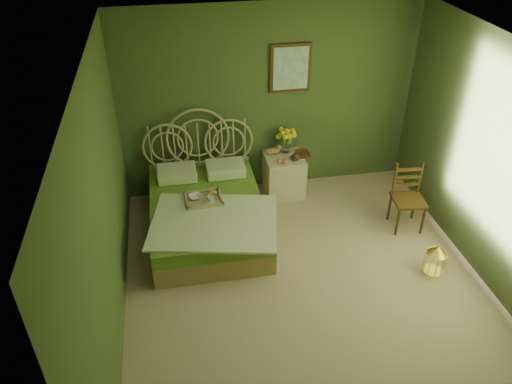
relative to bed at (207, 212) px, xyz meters
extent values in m
plane|color=tan|center=(0.98, -1.29, -0.29)|extent=(4.50, 4.50, 0.00)
plane|color=silver|center=(0.98, -1.29, 2.31)|extent=(4.50, 4.50, 0.00)
plane|color=#43562D|center=(0.98, 0.96, 1.01)|extent=(4.00, 0.00, 4.00)
plane|color=#43562D|center=(-1.02, -1.29, 1.01)|extent=(0.00, 4.50, 4.50)
plane|color=#43562D|center=(2.98, -1.29, 1.01)|extent=(0.00, 4.50, 4.50)
cube|color=#34200E|center=(1.26, 0.93, 1.46)|extent=(0.54, 0.03, 0.64)
cube|color=white|center=(1.26, 0.92, 1.46)|extent=(0.46, 0.01, 0.56)
cube|color=tan|center=(0.00, -0.06, -0.15)|extent=(1.38, 1.84, 0.28)
cube|color=#639C33|center=(0.00, -0.06, 0.08)|extent=(1.38, 1.84, 0.18)
cube|color=beige|center=(0.05, -0.47, 0.19)|extent=(1.65, 1.38, 0.03)
cube|color=beige|center=(-0.32, 0.59, 0.26)|extent=(0.51, 0.37, 0.15)
cube|color=beige|center=(0.32, 0.59, 0.26)|extent=(0.51, 0.37, 0.15)
cube|color=tan|center=(-0.03, -0.03, 0.19)|extent=(0.47, 0.37, 0.04)
ellipsoid|color=#B77A38|center=(0.09, 0.06, 0.24)|extent=(0.12, 0.07, 0.05)
cube|color=beige|center=(1.16, 0.69, 0.00)|extent=(0.53, 0.53, 0.58)
cylinder|color=silver|center=(1.21, 0.82, 0.38)|extent=(0.10, 0.10, 0.18)
ellipsoid|color=tan|center=(1.01, 0.80, 0.34)|extent=(0.21, 0.11, 0.10)
sphere|color=#E57A59|center=(1.05, 0.53, 0.33)|extent=(0.07, 0.07, 0.07)
sphere|color=#E57A59|center=(1.13, 0.51, 0.33)|extent=(0.07, 0.07, 0.07)
cube|color=#34200E|center=(2.52, -0.39, 0.12)|extent=(0.42, 0.42, 0.04)
cylinder|color=#34200E|center=(2.36, -0.55, -0.08)|extent=(0.03, 0.03, 0.41)
cylinder|color=#34200E|center=(2.69, -0.55, -0.08)|extent=(0.03, 0.03, 0.41)
cylinder|color=#34200E|center=(2.36, -0.22, -0.08)|extent=(0.03, 0.03, 0.41)
cylinder|color=#34200E|center=(2.69, -0.22, -0.08)|extent=(0.03, 0.03, 0.41)
cube|color=#34200E|center=(2.52, -0.22, 0.35)|extent=(0.33, 0.07, 0.46)
cylinder|color=gold|center=(2.50, -1.25, -0.28)|extent=(0.23, 0.23, 0.01)
cylinder|color=gold|center=(2.50, -1.25, -0.15)|extent=(0.23, 0.23, 0.26)
cone|color=gold|center=(2.50, -1.25, 0.02)|extent=(0.23, 0.23, 0.09)
imported|color=#381E0F|center=(1.34, 0.71, 0.30)|extent=(0.18, 0.24, 0.02)
imported|color=#472819|center=(1.34, 0.71, 0.32)|extent=(0.18, 0.23, 0.02)
imported|color=white|center=(-0.13, 0.02, 0.23)|extent=(0.19, 0.19, 0.04)
imported|color=white|center=(0.05, -0.09, 0.25)|extent=(0.09, 0.09, 0.08)
camera|label=1|loc=(-0.32, -5.13, 3.71)|focal=35.00mm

